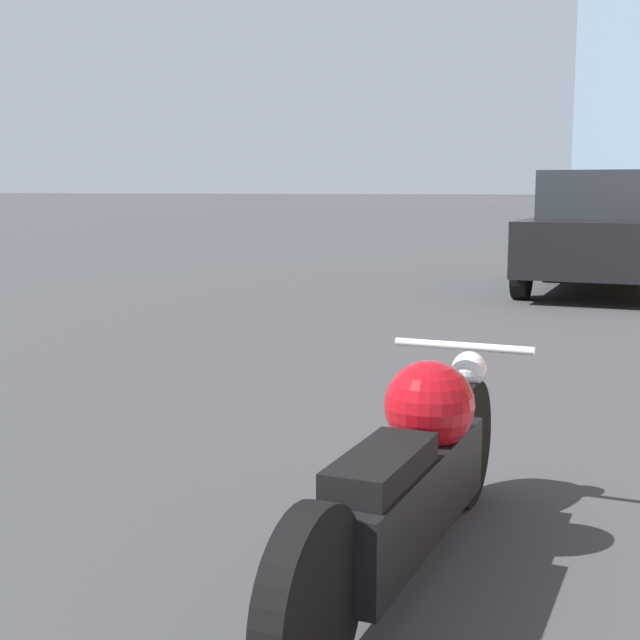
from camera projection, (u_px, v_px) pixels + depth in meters
motorcycle at (412, 476)px, 3.30m from camera, size 0.62×2.32×0.78m
parked_car_black at (602, 232)px, 12.27m from camera, size 2.01×3.90×1.67m
parked_car_yellow at (634, 212)px, 22.20m from camera, size 2.31×4.67×1.69m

